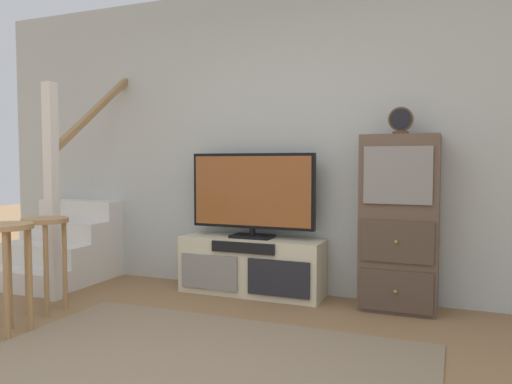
% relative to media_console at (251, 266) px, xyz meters
% --- Properties ---
extents(back_wall, '(6.40, 0.12, 2.70)m').
position_rel_media_console_xyz_m(back_wall, '(0.30, 0.27, 1.10)').
color(back_wall, '#B2B7B2').
rests_on(back_wall, ground_plane).
extents(area_rug, '(2.60, 1.80, 0.01)m').
position_rel_media_console_xyz_m(area_rug, '(0.30, -1.59, -0.24)').
color(area_rug, '#847056').
rests_on(area_rug, ground_plane).
extents(media_console, '(1.26, 0.38, 0.49)m').
position_rel_media_console_xyz_m(media_console, '(0.00, 0.00, 0.00)').
color(media_console, beige).
rests_on(media_console, ground_plane).
extents(television, '(1.12, 0.22, 0.73)m').
position_rel_media_console_xyz_m(television, '(-0.00, 0.02, 0.64)').
color(television, black).
rests_on(television, media_console).
extents(side_cabinet, '(0.58, 0.38, 1.36)m').
position_rel_media_console_xyz_m(side_cabinet, '(1.24, 0.01, 0.43)').
color(side_cabinet, brown).
rests_on(side_cabinet, ground_plane).
extents(desk_clock, '(0.19, 0.08, 0.21)m').
position_rel_media_console_xyz_m(desk_clock, '(1.24, -0.00, 1.22)').
color(desk_clock, '#4C3823').
rests_on(desk_clock, side_cabinet).
extents(staircase, '(1.00, 1.36, 2.20)m').
position_rel_media_console_xyz_m(staircase, '(-1.94, 0.01, 0.12)').
color(staircase, silver).
rests_on(staircase, ground_plane).
extents(bar_stool_near, '(0.34, 0.34, 0.74)m').
position_rel_media_console_xyz_m(bar_stool_near, '(-1.11, -1.54, 0.30)').
color(bar_stool_near, '#A37A4C').
rests_on(bar_stool_near, ground_plane).
extents(bar_stool_far, '(0.34, 0.34, 0.73)m').
position_rel_media_console_xyz_m(bar_stool_far, '(-1.25, -1.07, 0.29)').
color(bar_stool_far, '#A37A4C').
rests_on(bar_stool_far, ground_plane).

